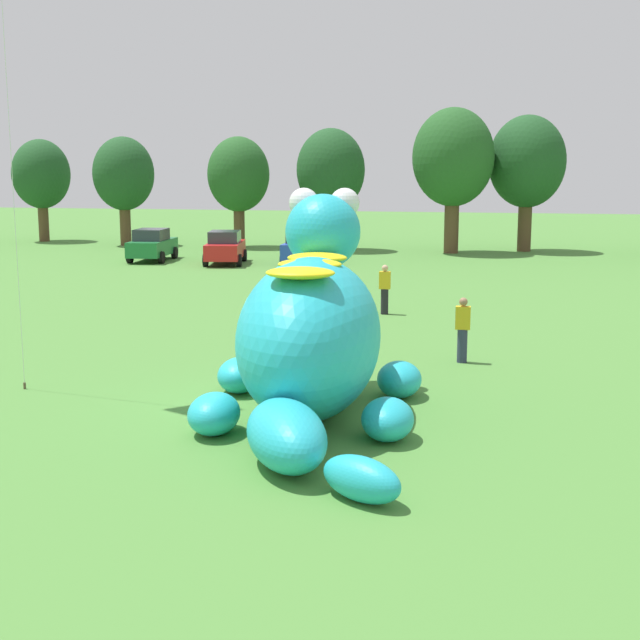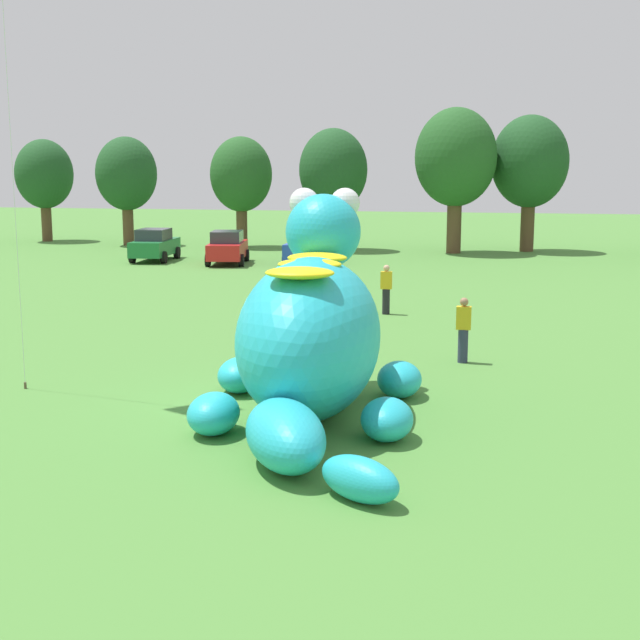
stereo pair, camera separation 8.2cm
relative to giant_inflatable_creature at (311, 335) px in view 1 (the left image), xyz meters
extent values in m
plane|color=#4C8438|center=(-1.02, 0.41, -1.67)|extent=(160.00, 160.00, 0.00)
ellipsoid|color=#23B2C6|center=(-0.02, 0.01, -0.05)|extent=(3.42, 6.01, 3.24)
ellipsoid|color=#23B2C6|center=(-0.25, 2.45, 1.92)|extent=(1.88, 2.04, 1.71)
sphere|color=white|center=(-0.74, 2.66, 2.56)|extent=(0.68, 0.68, 0.68)
sphere|color=white|center=(0.20, 2.75, 2.56)|extent=(0.68, 0.68, 0.68)
ellipsoid|color=yellow|center=(-0.14, 1.30, 1.44)|extent=(1.39, 1.16, 0.22)
ellipsoid|color=yellow|center=(-0.02, 0.01, 1.44)|extent=(1.39, 1.16, 0.22)
ellipsoid|color=yellow|center=(0.12, -1.42, 1.44)|extent=(1.39, 1.16, 0.22)
ellipsoid|color=#23B2C6|center=(-1.96, 1.42, -1.28)|extent=(1.12, 1.47, 0.79)
ellipsoid|color=#23B2C6|center=(1.63, 1.76, -1.28)|extent=(1.12, 1.47, 0.79)
ellipsoid|color=#23B2C6|center=(-1.51, -1.72, -1.28)|extent=(1.12, 1.47, 0.79)
ellipsoid|color=#23B2C6|center=(1.78, -1.41, -1.28)|extent=(1.12, 1.47, 0.79)
ellipsoid|color=#23B2C6|center=(0.30, -3.29, -1.10)|extent=(2.29, 2.90, 1.13)
ellipsoid|color=#23B2C6|center=(1.80, -4.55, -1.33)|extent=(1.62, 1.39, 0.69)
cube|color=#1E7238|center=(-14.72, 27.31, -0.95)|extent=(2.08, 4.24, 0.80)
cube|color=#2D333D|center=(-14.71, 27.16, -0.25)|extent=(1.68, 2.10, 0.60)
cylinder|color=black|center=(-15.69, 28.49, -1.35)|extent=(0.30, 0.66, 0.64)
cylinder|color=black|center=(-14.00, 28.66, -1.35)|extent=(0.30, 0.66, 0.64)
cylinder|color=black|center=(-15.44, 25.96, -1.35)|extent=(0.30, 0.66, 0.64)
cylinder|color=black|center=(-13.75, 26.13, -1.35)|extent=(0.30, 0.66, 0.64)
cube|color=red|center=(-10.43, 26.67, -0.95)|extent=(2.43, 4.34, 0.80)
cube|color=#2D333D|center=(-10.40, 26.53, -0.25)|extent=(1.84, 2.21, 0.60)
cylinder|color=black|center=(-11.50, 27.77, -1.35)|extent=(0.35, 0.67, 0.64)
cylinder|color=black|center=(-9.83, 28.08, -1.35)|extent=(0.35, 0.67, 0.64)
cylinder|color=black|center=(-11.03, 25.27, -1.35)|extent=(0.35, 0.67, 0.64)
cylinder|color=black|center=(-9.36, 25.58, -1.35)|extent=(0.35, 0.67, 0.64)
cube|color=#2347B7|center=(-6.49, 27.78, -0.95)|extent=(1.85, 4.16, 0.80)
cube|color=#2D333D|center=(-6.48, 27.63, -0.25)|extent=(1.57, 2.02, 0.60)
cylinder|color=black|center=(-7.38, 29.01, -1.35)|extent=(0.26, 0.65, 0.64)
cylinder|color=black|center=(-5.68, 29.08, -1.35)|extent=(0.26, 0.65, 0.64)
cylinder|color=black|center=(-7.29, 26.47, -1.35)|extent=(0.26, 0.65, 0.64)
cylinder|color=black|center=(-5.59, 26.54, -1.35)|extent=(0.26, 0.65, 0.64)
cylinder|color=brown|center=(-26.66, 37.44, -0.48)|extent=(0.68, 0.68, 2.39)
ellipsoid|color=#1E4C23|center=(-26.66, 37.44, 2.81)|extent=(3.82, 3.82, 4.58)
cylinder|color=brown|center=(-20.03, 35.77, -0.47)|extent=(0.69, 0.69, 2.41)
ellipsoid|color=#1E4C23|center=(-20.03, 35.77, 2.86)|extent=(3.86, 3.86, 4.63)
cylinder|color=brown|center=(-12.50, 35.98, -0.47)|extent=(0.69, 0.69, 2.40)
ellipsoid|color=#235623|center=(-12.50, 35.98, 2.84)|extent=(3.84, 3.84, 4.61)
cylinder|color=brown|center=(-6.53, 35.17, -0.40)|extent=(0.73, 0.73, 2.55)
ellipsoid|color=#1E4C23|center=(-6.53, 35.17, 3.12)|extent=(4.08, 4.08, 4.89)
cylinder|color=brown|center=(0.70, 34.92, -0.20)|extent=(0.84, 0.84, 2.94)
ellipsoid|color=#235623|center=(0.70, 34.92, 3.85)|extent=(4.70, 4.70, 5.64)
cylinder|color=brown|center=(4.89, 36.88, -0.27)|extent=(0.80, 0.80, 2.81)
ellipsoid|color=#1E4C23|center=(4.89, 36.88, 3.61)|extent=(4.49, 4.49, 5.39)
cylinder|color=black|center=(-0.19, 12.70, -1.23)|extent=(0.26, 0.26, 0.88)
cube|color=gold|center=(-0.19, 12.70, -0.49)|extent=(0.38, 0.22, 0.60)
sphere|color=tan|center=(-0.19, 12.70, -0.07)|extent=(0.22, 0.22, 0.22)
cylinder|color=#2D334C|center=(2.82, 5.56, -1.23)|extent=(0.26, 0.26, 0.88)
cube|color=gold|center=(2.82, 5.56, -0.49)|extent=(0.38, 0.22, 0.60)
sphere|color=#9E7051|center=(2.82, 5.56, -0.07)|extent=(0.22, 0.22, 0.22)
cylinder|color=brown|center=(-6.89, 0.67, -1.60)|extent=(0.06, 0.06, 0.15)
cylinder|color=silver|center=(-6.89, 0.67, 4.28)|extent=(0.01, 0.01, 11.60)
camera|label=1|loc=(3.84, -17.35, 3.42)|focal=49.84mm
camera|label=2|loc=(3.92, -17.34, 3.42)|focal=49.84mm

